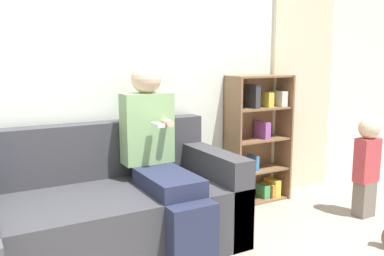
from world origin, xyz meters
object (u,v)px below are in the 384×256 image
at_px(toddler_standing, 367,163).
at_px(bookshelf, 258,139).
at_px(couch, 86,215).
at_px(adult_seated, 161,155).

distance_m(toddler_standing, bookshelf, 0.93).
distance_m(couch, toddler_standing, 2.23).
height_order(couch, bookshelf, bookshelf).
bearing_deg(adult_seated, bookshelf, 19.88).
bearing_deg(couch, adult_seated, -9.98).
relative_size(adult_seated, bookshelf, 1.10).
height_order(toddler_standing, bookshelf, bookshelf).
bearing_deg(couch, bookshelf, 11.29).
distance_m(adult_seated, toddler_standing, 1.72).
xyz_separation_m(couch, toddler_standing, (2.18, -0.43, 0.17)).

